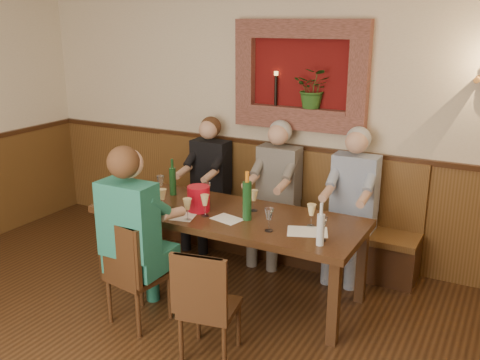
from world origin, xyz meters
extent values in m
cube|color=beige|center=(0.00, 3.00, 1.40)|extent=(6.00, 0.04, 2.80)
cube|color=#563818|center=(0.00, 2.98, 0.55)|extent=(6.00, 0.04, 1.10)
cube|color=#381E0F|center=(0.00, 2.98, 1.12)|extent=(6.02, 0.06, 0.05)
cube|color=#610E0D|center=(0.20, 2.98, 1.85)|extent=(1.00, 0.02, 0.70)
cube|color=#92544A|center=(0.20, 2.94, 2.29)|extent=(1.36, 0.12, 0.18)
cube|color=#92544A|center=(0.20, 2.94, 1.41)|extent=(1.36, 0.12, 0.18)
cube|color=#92544A|center=(-0.39, 2.94, 1.85)|extent=(0.18, 0.12, 0.70)
cube|color=#92544A|center=(0.79, 2.94, 1.85)|extent=(0.18, 0.12, 0.70)
cube|color=#92544A|center=(0.20, 2.94, 1.52)|extent=(1.00, 0.14, 0.04)
imported|color=#29561D|center=(0.35, 2.94, 1.74)|extent=(0.35, 0.30, 0.39)
cylinder|color=black|center=(-0.05, 2.94, 1.69)|extent=(0.03, 0.03, 0.30)
cylinder|color=#FFBF59|center=(-0.05, 2.94, 1.86)|extent=(0.04, 0.04, 0.04)
cylinder|color=#563818|center=(1.80, 2.88, 1.90)|extent=(0.05, 0.18, 0.05)
cube|color=#331E0F|center=(0.00, 1.85, 0.72)|extent=(2.40, 0.90, 0.06)
cube|color=#331E0F|center=(-1.12, 1.48, 0.34)|extent=(0.08, 0.08, 0.69)
cube|color=#331E0F|center=(1.12, 1.48, 0.34)|extent=(0.08, 0.08, 0.69)
cube|color=#331E0F|center=(-1.12, 2.22, 0.34)|extent=(0.08, 0.08, 0.69)
cube|color=#331E0F|center=(1.12, 2.22, 0.34)|extent=(0.08, 0.08, 0.69)
cube|color=#381E0F|center=(0.00, 2.76, 0.20)|extent=(3.00, 0.40, 0.40)
cube|color=#563818|center=(0.00, 2.76, 0.42)|extent=(3.00, 0.45, 0.06)
cube|color=#563818|center=(0.00, 2.95, 0.78)|extent=(3.00, 0.06, 0.66)
cube|color=#331E0F|center=(-0.37, 1.06, 0.19)|extent=(0.44, 0.44, 0.38)
cube|color=#331E0F|center=(-0.37, 1.06, 0.40)|extent=(0.46, 0.46, 0.05)
cube|color=#331E0F|center=(-0.40, 0.88, 0.66)|extent=(0.40, 0.10, 0.47)
cube|color=#331E0F|center=(0.37, 0.93, 0.18)|extent=(0.42, 0.42, 0.36)
cube|color=#331E0F|center=(0.37, 0.93, 0.39)|extent=(0.44, 0.44, 0.05)
cube|color=#331E0F|center=(0.41, 0.76, 0.63)|extent=(0.38, 0.11, 0.45)
cube|color=black|center=(-0.73, 2.61, 0.23)|extent=(0.41, 0.43, 0.45)
cube|color=black|center=(-0.73, 2.78, 0.87)|extent=(0.41, 0.21, 0.53)
sphere|color=#D8A384|center=(-0.73, 2.74, 1.26)|extent=(0.20, 0.20, 0.20)
sphere|color=#4C2D19|center=(-0.73, 2.79, 1.28)|extent=(0.22, 0.22, 0.22)
cube|color=#524E4A|center=(0.08, 2.61, 0.23)|extent=(0.42, 0.44, 0.45)
cube|color=#524E4A|center=(0.08, 2.78, 0.89)|extent=(0.42, 0.22, 0.55)
sphere|color=#D8A384|center=(0.08, 2.74, 1.29)|extent=(0.21, 0.21, 0.21)
sphere|color=#B2B2B2|center=(0.08, 2.79, 1.31)|extent=(0.23, 0.23, 0.23)
cube|color=navy|center=(0.86, 2.61, 0.23)|extent=(0.42, 0.44, 0.45)
cube|color=navy|center=(0.86, 2.78, 0.89)|extent=(0.42, 0.22, 0.56)
sphere|color=#D8A384|center=(0.86, 2.74, 1.30)|extent=(0.21, 0.21, 0.21)
sphere|color=#B2B2B2|center=(0.86, 2.79, 1.32)|extent=(0.23, 0.23, 0.23)
cube|color=#185553|center=(-0.37, 1.16, 0.23)|extent=(0.45, 0.47, 0.45)
cube|color=#185553|center=(-0.37, 0.98, 0.91)|extent=(0.45, 0.23, 0.59)
sphere|color=#D8A384|center=(-0.37, 1.02, 1.35)|extent=(0.22, 0.22, 0.22)
sphere|color=#4C2D19|center=(-0.37, 0.97, 1.37)|extent=(0.25, 0.25, 0.25)
cylinder|color=red|center=(-0.25, 1.78, 0.86)|extent=(0.23, 0.23, 0.22)
cylinder|color=#19471E|center=(0.23, 1.78, 0.92)|extent=(0.10, 0.10, 0.33)
cylinder|color=orange|center=(0.23, 1.78, 1.13)|extent=(0.04, 0.04, 0.09)
cylinder|color=#19471E|center=(-0.71, 2.04, 0.88)|extent=(0.07, 0.07, 0.27)
cylinder|color=#19471E|center=(-0.71, 2.04, 1.06)|extent=(0.03, 0.03, 0.09)
cylinder|color=silver|center=(0.96, 1.57, 0.87)|extent=(0.07, 0.07, 0.24)
cylinder|color=silver|center=(0.96, 1.57, 1.04)|extent=(0.03, 0.03, 0.09)
cube|color=white|center=(-0.75, 1.64, 0.75)|extent=(0.34, 0.30, 0.00)
cube|color=white|center=(0.08, 1.71, 0.75)|extent=(0.29, 0.23, 0.00)
cube|color=white|center=(0.78, 1.77, 0.75)|extent=(0.38, 0.33, 0.00)
cube|color=white|center=(-0.34, 1.57, 0.75)|extent=(0.35, 0.29, 0.00)
camera|label=1|loc=(2.18, -1.97, 2.38)|focal=40.00mm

